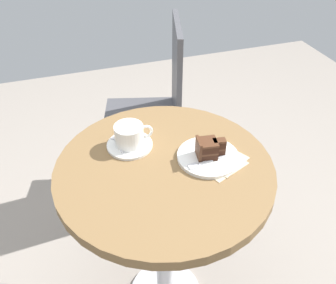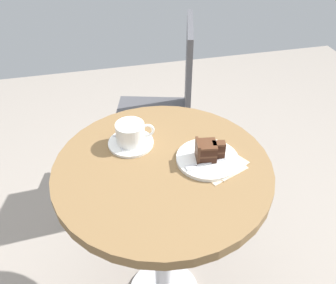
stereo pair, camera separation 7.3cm
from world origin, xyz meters
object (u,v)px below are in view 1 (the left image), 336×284
Objects in this scene: coffee_cup at (130,135)px; fork at (203,163)px; saucer at (130,145)px; cake_plate at (208,157)px; cafe_chair at (159,101)px; teaspoon at (116,142)px; cake_slice at (208,148)px; napkin at (220,160)px.

coffee_cup reaches higher than fork.
saucer is 1.10× the size of fork.
coffee_cup reaches higher than cake_plate.
cake_plate is 0.21× the size of cafe_chair.
coffee_cup is 1.25× the size of teaspoon.
cafe_chair is at bearing 85.99° from cake_slice.
coffee_cup is 0.06m from teaspoon.
cafe_chair is (0.26, 0.55, -0.21)m from saucer.
cake_slice is 0.73m from cafe_chair.
napkin is at bearing -32.84° from coffee_cup.
fork is at bearing -132.83° from cake_plate.
fork is at bearing 9.51° from cafe_chair.
coffee_cup is 0.30m from napkin.
saucer is 0.26m from cake_slice.
teaspoon is 1.10× the size of cake_slice.
cake_plate is at bearing -31.69° from saucer.
cafe_chair is (0.05, 0.68, -0.21)m from cake_plate.
saucer is at bearing -48.38° from fork.
napkin is at bearing -32.00° from cake_slice.
coffee_cup is (0.00, 0.00, 0.04)m from saucer.
coffee_cup is 0.13× the size of cafe_chair.
saucer is 1.61× the size of cake_slice.
cake_plate is at bearing -128.11° from teaspoon.
napkin is (0.29, -0.17, -0.01)m from teaspoon.
cake_slice is at bearing -134.60° from cake_plate.
napkin is at bearing -32.25° from saucer.
coffee_cup is 0.94× the size of fork.
cafe_chair reaches higher than saucer.
coffee_cup is at bearing -117.88° from teaspoon.
cake_plate is at bearing -32.36° from coffee_cup.
cake_plate is 2.10× the size of cake_slice.
teaspoon is at bearing 148.94° from cake_slice.
fork reaches higher than saucer.
cake_slice is 0.50× the size of napkin.
cafe_chair is at bearing 64.61° from coffee_cup.
cafe_chair reaches higher than teaspoon.
coffee_cup is 0.68× the size of napkin.
fork is 0.06m from napkin.
cafe_chair is (0.07, 0.71, -0.22)m from fork.
coffee_cup is at bearing 147.16° from napkin.
teaspoon is 0.55× the size of napkin.
coffee_cup is at bearing 147.64° from cake_plate.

